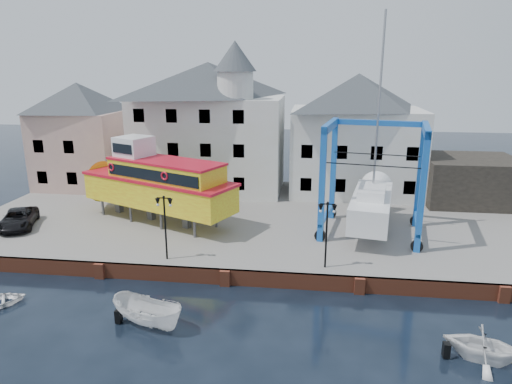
# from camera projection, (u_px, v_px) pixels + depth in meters

# --- Properties ---
(ground) EXTENTS (140.00, 140.00, 0.00)m
(ground) POSITION_uv_depth(u_px,v_px,m) (225.00, 285.00, 27.79)
(ground) COLOR black
(ground) RESTS_ON ground
(hardstanding) EXTENTS (44.00, 22.00, 1.00)m
(hardstanding) POSITION_uv_depth(u_px,v_px,m) (250.00, 219.00, 38.16)
(hardstanding) COLOR slate
(hardstanding) RESTS_ON ground
(quay_wall) EXTENTS (44.00, 0.47, 1.00)m
(quay_wall) POSITION_uv_depth(u_px,v_px,m) (226.00, 277.00, 27.75)
(quay_wall) COLOR brown
(quay_wall) RESTS_ON ground
(building_pink) EXTENTS (8.00, 7.00, 10.30)m
(building_pink) POSITION_uv_depth(u_px,v_px,m) (81.00, 135.00, 45.50)
(building_pink) COLOR tan
(building_pink) RESTS_ON hardstanding
(building_white_main) EXTENTS (14.00, 8.30, 14.00)m
(building_white_main) POSITION_uv_depth(u_px,v_px,m) (211.00, 125.00, 43.97)
(building_white_main) COLOR silver
(building_white_main) RESTS_ON hardstanding
(building_white_right) EXTENTS (12.00, 8.00, 11.20)m
(building_white_right) POSITION_uv_depth(u_px,v_px,m) (356.00, 134.00, 43.06)
(building_white_right) COLOR silver
(building_white_right) RESTS_ON hardstanding
(shed_dark) EXTENTS (8.00, 7.00, 4.00)m
(shed_dark) POSITION_uv_depth(u_px,v_px,m) (469.00, 180.00, 40.92)
(shed_dark) COLOR black
(shed_dark) RESTS_ON hardstanding
(lamp_post_left) EXTENTS (1.12, 0.32, 4.20)m
(lamp_post_left) POSITION_uv_depth(u_px,v_px,m) (164.00, 212.00, 28.29)
(lamp_post_left) COLOR black
(lamp_post_left) RESTS_ON hardstanding
(lamp_post_right) EXTENTS (1.12, 0.32, 4.20)m
(lamp_post_right) POSITION_uv_depth(u_px,v_px,m) (327.00, 218.00, 27.08)
(lamp_post_right) COLOR black
(lamp_post_right) RESTS_ON hardstanding
(tour_boat) EXTENTS (15.17, 9.49, 6.55)m
(tour_boat) POSITION_uv_depth(u_px,v_px,m) (149.00, 182.00, 35.76)
(tour_boat) COLOR #59595E
(tour_boat) RESTS_ON hardstanding
(travel_lift) EXTENTS (8.12, 10.56, 15.50)m
(travel_lift) POSITION_uv_depth(u_px,v_px,m) (373.00, 196.00, 33.78)
(travel_lift) COLOR #166FB2
(travel_lift) RESTS_ON hardstanding
(van) EXTENTS (3.86, 5.31, 1.34)m
(van) POSITION_uv_depth(u_px,v_px,m) (18.00, 219.00, 34.66)
(van) COLOR black
(van) RESTS_ON hardstanding
(motorboat_a) EXTENTS (4.61, 3.08, 1.67)m
(motorboat_a) POSITION_uv_depth(u_px,v_px,m) (149.00, 325.00, 23.54)
(motorboat_a) COLOR white
(motorboat_a) RESTS_ON ground
(motorboat_c) EXTENTS (4.21, 3.90, 1.82)m
(motorboat_c) POSITION_uv_depth(u_px,v_px,m) (482.00, 360.00, 20.74)
(motorboat_c) COLOR white
(motorboat_c) RESTS_ON ground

